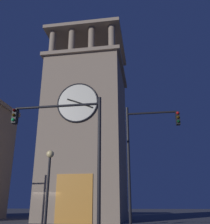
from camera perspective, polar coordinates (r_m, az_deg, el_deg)
The scene contains 5 objects.
ground_plane at distance 24.89m, azimuth -12.38°, elevation -22.59°, with size 200.00×200.00×0.00m, color #4C4C51.
clocktower at distance 28.49m, azimuth -3.88°, elevation -4.90°, with size 8.32×9.47×23.36m.
traffic_signal_near at distance 14.95m, azimuth 8.36°, elevation -7.64°, with size 3.07×0.41×6.93m.
traffic_signal_far at distance 12.39m, azimuth -7.63°, elevation -5.96°, with size 4.50×0.41×6.38m.
street_lamp at distance 15.74m, azimuth -12.16°, elevation -12.86°, with size 0.44×0.44×4.49m.
Camera 1 is at (-8.69, 23.28, 1.42)m, focal length 41.86 mm.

